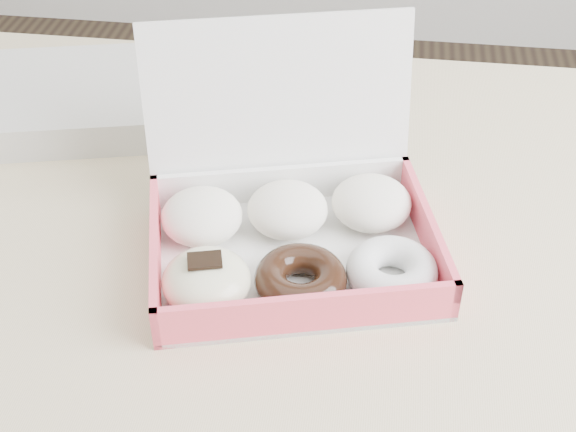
# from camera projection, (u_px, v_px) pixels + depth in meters

# --- Properties ---
(table) EXTENTS (1.20, 0.80, 0.75)m
(table) POSITION_uv_depth(u_px,v_px,m) (349.00, 284.00, 0.90)
(table) COLOR tan
(table) RESTS_ON ground
(donut_box) EXTENTS (0.33, 0.31, 0.20)m
(donut_box) POSITION_uv_depth(u_px,v_px,m) (289.00, 226.00, 0.80)
(donut_box) COLOR white
(donut_box) RESTS_ON table
(newspapers) EXTENTS (0.31, 0.27, 0.04)m
(newspapers) POSITION_uv_depth(u_px,v_px,m) (52.00, 100.00, 1.02)
(newspapers) COLOR silver
(newspapers) RESTS_ON table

